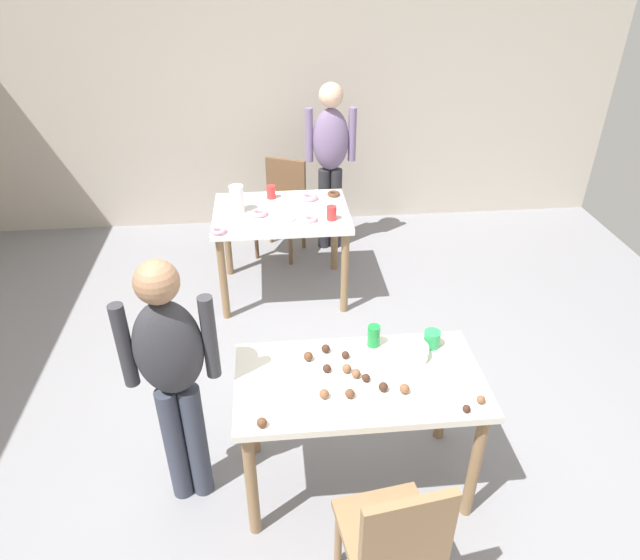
# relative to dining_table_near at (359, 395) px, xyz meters

# --- Properties ---
(ground_plane) EXTENTS (6.40, 6.40, 0.00)m
(ground_plane) POSITION_rel_dining_table_near_xyz_m (-0.13, 0.23, -0.64)
(ground_plane) COLOR gray
(wall_back) EXTENTS (6.40, 0.10, 2.60)m
(wall_back) POSITION_rel_dining_table_near_xyz_m (-0.13, 3.43, 0.66)
(wall_back) COLOR #BCB2A3
(wall_back) RESTS_ON ground_plane
(dining_table_near) EXTENTS (1.23, 0.65, 0.75)m
(dining_table_near) POSITION_rel_dining_table_near_xyz_m (0.00, 0.00, 0.00)
(dining_table_near) COLOR silver
(dining_table_near) RESTS_ON ground_plane
(dining_table_far) EXTENTS (1.06, 0.79, 0.75)m
(dining_table_far) POSITION_rel_dining_table_near_xyz_m (-0.31, 1.98, 0.00)
(dining_table_far) COLOR white
(dining_table_far) RESTS_ON ground_plane
(chair_near_table) EXTENTS (0.45, 0.45, 0.87)m
(chair_near_table) POSITION_rel_dining_table_near_xyz_m (0.05, -0.70, -0.14)
(chair_near_table) COLOR olive
(chair_near_table) RESTS_ON ground_plane
(chair_far_table) EXTENTS (0.53, 0.53, 0.87)m
(chair_far_table) POSITION_rel_dining_table_near_xyz_m (-0.28, 2.73, -0.14)
(chair_far_table) COLOR brown
(chair_far_table) RESTS_ON ground_plane
(person_girl_near) EXTENTS (0.45, 0.22, 1.46)m
(person_girl_near) POSITION_rel_dining_table_near_xyz_m (-0.90, 0.01, 0.23)
(person_girl_near) COLOR #383D4C
(person_girl_near) RESTS_ON ground_plane
(person_adult_far) EXTENTS (0.45, 0.21, 1.55)m
(person_adult_far) POSITION_rel_dining_table_near_xyz_m (0.16, 2.75, 0.29)
(person_adult_far) COLOR #28282D
(person_adult_far) RESTS_ON ground_plane
(mixing_bowl) EXTENTS (0.21, 0.21, 0.06)m
(mixing_bowl) POSITION_rel_dining_table_near_xyz_m (0.28, 0.14, 0.14)
(mixing_bowl) COLOR white
(mixing_bowl) RESTS_ON dining_table_near
(soda_can) EXTENTS (0.07, 0.07, 0.12)m
(soda_can) POSITION_rel_dining_table_near_xyz_m (0.11, 0.25, 0.17)
(soda_can) COLOR #198438
(soda_can) RESTS_ON dining_table_near
(fork_near) EXTENTS (0.17, 0.02, 0.01)m
(fork_near) POSITION_rel_dining_table_near_xyz_m (-0.51, -0.12, 0.11)
(fork_near) COLOR silver
(fork_near) RESTS_ON dining_table_near
(cup_near_0) EXTENTS (0.09, 0.09, 0.09)m
(cup_near_0) POSITION_rel_dining_table_near_xyz_m (0.42, 0.21, 0.16)
(cup_near_0) COLOR green
(cup_near_0) RESTS_ON dining_table_near
(cake_ball_0) EXTENTS (0.05, 0.05, 0.05)m
(cake_ball_0) POSITION_rel_dining_table_near_xyz_m (-0.02, 0.01, 0.13)
(cake_ball_0) COLOR brown
(cake_ball_0) RESTS_ON dining_table_near
(cake_ball_1) EXTENTS (0.05, 0.05, 0.05)m
(cake_ball_1) POSITION_rel_dining_table_near_xyz_m (-0.19, -0.12, 0.13)
(cake_ball_1) COLOR brown
(cake_ball_1) RESTS_ON dining_table_near
(cake_ball_2) EXTENTS (0.05, 0.05, 0.05)m
(cake_ball_2) POSITION_rel_dining_table_near_xyz_m (-0.07, -0.13, 0.13)
(cake_ball_2) COLOR brown
(cake_ball_2) RESTS_ON dining_table_near
(cake_ball_3) EXTENTS (0.05, 0.05, 0.05)m
(cake_ball_3) POSITION_rel_dining_table_near_xyz_m (0.10, -0.10, 0.13)
(cake_ball_3) COLOR #3D2319
(cake_ball_3) RESTS_ON dining_table_near
(cake_ball_4) EXTENTS (0.05, 0.05, 0.05)m
(cake_ball_4) POSITION_rel_dining_table_near_xyz_m (-0.15, 0.22, 0.13)
(cake_ball_4) COLOR #3D2319
(cake_ball_4) RESTS_ON dining_table_near
(cake_ball_5) EXTENTS (0.05, 0.05, 0.05)m
(cake_ball_5) POSITION_rel_dining_table_near_xyz_m (-0.24, 0.16, 0.14)
(cake_ball_5) COLOR brown
(cake_ball_5) RESTS_ON dining_table_near
(cake_ball_6) EXTENTS (0.04, 0.04, 0.04)m
(cake_ball_6) POSITION_rel_dining_table_near_xyz_m (-0.05, 0.16, 0.13)
(cake_ball_6) COLOR #3D2319
(cake_ball_6) RESTS_ON dining_table_near
(cake_ball_7) EXTENTS (0.04, 0.04, 0.04)m
(cake_ball_7) POSITION_rel_dining_table_near_xyz_m (0.45, -0.27, 0.13)
(cake_ball_7) COLOR #3D2319
(cake_ball_7) RESTS_ON dining_table_near
(cake_ball_8) EXTENTS (0.04, 0.04, 0.04)m
(cake_ball_8) POSITION_rel_dining_table_near_xyz_m (0.54, -0.22, 0.13)
(cake_ball_8) COLOR brown
(cake_ball_8) RESTS_ON dining_table_near
(cake_ball_9) EXTENTS (0.05, 0.05, 0.05)m
(cake_ball_9) POSITION_rel_dining_table_near_xyz_m (0.20, -0.12, 0.14)
(cake_ball_9) COLOR brown
(cake_ball_9) RESTS_ON dining_table_near
(cake_ball_10) EXTENTS (0.04, 0.04, 0.04)m
(cake_ball_10) POSITION_rel_dining_table_near_xyz_m (-0.16, 0.06, 0.13)
(cake_ball_10) COLOR #3D2319
(cake_ball_10) RESTS_ON dining_table_near
(cake_ball_11) EXTENTS (0.04, 0.04, 0.04)m
(cake_ball_11) POSITION_rel_dining_table_near_xyz_m (0.03, -0.02, 0.13)
(cake_ball_11) COLOR #3D2319
(cake_ball_11) RESTS_ON dining_table_near
(cake_ball_12) EXTENTS (0.05, 0.05, 0.05)m
(cake_ball_12) POSITION_rel_dining_table_near_xyz_m (-0.48, -0.27, 0.13)
(cake_ball_12) COLOR brown
(cake_ball_12) RESTS_ON dining_table_near
(cake_ball_13) EXTENTS (0.05, 0.05, 0.05)m
(cake_ball_13) POSITION_rel_dining_table_near_xyz_m (-0.06, 0.05, 0.13)
(cake_ball_13) COLOR brown
(cake_ball_13) RESTS_ON dining_table_near
(pitcher_far) EXTENTS (0.11, 0.11, 0.22)m
(pitcher_far) POSITION_rel_dining_table_near_xyz_m (-0.65, 2.00, 0.22)
(pitcher_far) COLOR white
(pitcher_far) RESTS_ON dining_table_far
(cup_far_0) EXTENTS (0.08, 0.08, 0.11)m
(cup_far_0) POSITION_rel_dining_table_near_xyz_m (0.06, 1.79, 0.17)
(cup_far_0) COLOR red
(cup_far_0) RESTS_ON dining_table_far
(cup_far_1) EXTENTS (0.07, 0.07, 0.11)m
(cup_far_1) POSITION_rel_dining_table_near_xyz_m (-0.39, 2.24, 0.16)
(cup_far_1) COLOR red
(cup_far_1) RESTS_ON dining_table_far
(donut_far_0) EXTENTS (0.11, 0.11, 0.03)m
(donut_far_0) POSITION_rel_dining_table_near_xyz_m (0.13, 2.24, 0.13)
(donut_far_0) COLOR brown
(donut_far_0) RESTS_ON dining_table_far
(donut_far_1) EXTENTS (0.11, 0.11, 0.03)m
(donut_far_1) POSITION_rel_dining_table_near_xyz_m (-0.10, 1.78, 0.13)
(donut_far_1) COLOR pink
(donut_far_1) RESTS_ON dining_table_far
(donut_far_2) EXTENTS (0.13, 0.13, 0.04)m
(donut_far_2) POSITION_rel_dining_table_near_xyz_m (-0.49, 1.92, 0.13)
(donut_far_2) COLOR pink
(donut_far_2) RESTS_ON dining_table_far
(donut_far_3) EXTENTS (0.14, 0.14, 0.04)m
(donut_far_3) POSITION_rel_dining_table_near_xyz_m (-0.07, 2.19, 0.13)
(donut_far_3) COLOR pink
(donut_far_3) RESTS_ON dining_table_far
(donut_far_4) EXTENTS (0.10, 0.10, 0.03)m
(donut_far_4) POSITION_rel_dining_table_near_xyz_m (-0.26, 1.81, 0.13)
(donut_far_4) COLOR white
(donut_far_4) RESTS_ON dining_table_far
(donut_far_5) EXTENTS (0.12, 0.12, 0.04)m
(donut_far_5) POSITION_rel_dining_table_near_xyz_m (-0.78, 1.65, 0.13)
(donut_far_5) COLOR pink
(donut_far_5) RESTS_ON dining_table_far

